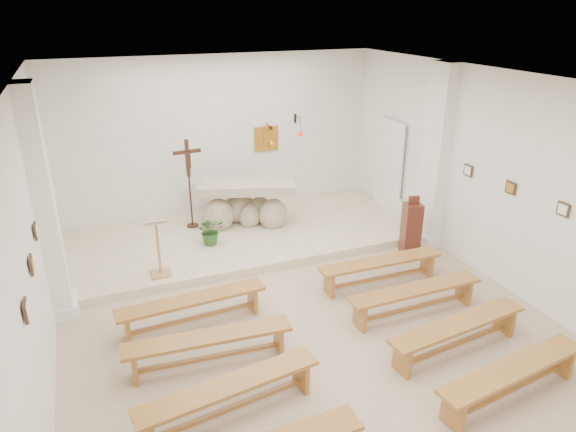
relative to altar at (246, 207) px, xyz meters
name	(u,v)px	position (x,y,z in m)	size (l,w,h in m)	color
ground	(316,334)	(-0.19, -3.88, -0.54)	(7.00, 10.00, 0.00)	tan
wall_left	(28,271)	(-3.68, -3.88, 1.21)	(0.02, 10.00, 3.50)	white
wall_right	(522,190)	(3.30, -3.88, 1.21)	(0.02, 10.00, 3.50)	white
wall_back	(220,138)	(-0.19, 1.11, 1.21)	(7.00, 0.02, 3.50)	white
ceiling	(322,89)	(-0.19, -3.88, 2.95)	(7.00, 10.00, 0.02)	silver
sanctuary_platform	(243,236)	(-0.19, -0.38, -0.47)	(6.98, 3.00, 0.15)	beige
pilaster_left	(45,207)	(-3.56, -1.88, 1.21)	(0.26, 0.55, 3.50)	white
pilaster_right	(435,158)	(3.18, -1.88, 1.21)	(0.26, 0.55, 3.50)	white
gold_wall_relief	(266,139)	(0.86, 1.08, 1.11)	(0.55, 0.04, 0.55)	gold
sanctuary_lamp	(300,131)	(1.56, 0.83, 1.27)	(0.11, 0.36, 0.44)	black
station_frame_left_front	(26,310)	(-3.66, -4.68, 1.18)	(0.03, 0.20, 0.20)	#3B281A
station_frame_left_mid	(31,265)	(-3.66, -3.68, 1.18)	(0.03, 0.20, 0.20)	#3B281A
station_frame_left_rear	(35,231)	(-3.66, -2.68, 1.18)	(0.03, 0.20, 0.20)	#3B281A
station_frame_right_front	(563,209)	(3.28, -4.68, 1.18)	(0.03, 0.20, 0.20)	#3B281A
station_frame_right_mid	(511,188)	(3.28, -3.68, 1.18)	(0.03, 0.20, 0.20)	#3B281A
station_frame_right_rear	(468,170)	(3.28, -2.68, 1.18)	(0.03, 0.20, 0.20)	#3B281A
radiator_left	(59,276)	(-3.62, -1.18, -0.27)	(0.10, 0.85, 0.52)	silver
radiator_right	(409,216)	(3.24, -1.18, -0.27)	(0.10, 0.85, 0.52)	silver
altar	(246,207)	(0.00, 0.00, 0.00)	(2.11, 1.34, 1.02)	beige
lectern	(158,247)	(-2.02, -1.53, 0.13)	(0.38, 0.33, 1.06)	tan
crucifix_stand	(189,178)	(-1.07, 0.31, 0.67)	(0.56, 0.24, 1.84)	#3D2013
potted_plant	(211,230)	(-0.91, -0.66, -0.11)	(0.50, 0.44, 0.56)	#2A5421
donation_pedestal	(411,229)	(2.55, -2.20, -0.02)	(0.38, 0.38, 1.17)	#542718
bench_left_front	(192,305)	(-1.79, -2.99, -0.19)	(2.21, 0.47, 0.46)	#AA7331
bench_right_front	(380,266)	(1.41, -2.99, -0.19)	(2.20, 0.39, 0.46)	#AA7331
bench_left_second	(209,343)	(-1.79, -3.98, -0.19)	(2.21, 0.51, 0.46)	#AA7331
bench_right_second	(415,295)	(1.41, -3.98, -0.19)	(2.19, 0.36, 0.46)	#AA7331
bench_left_third	(230,392)	(-1.79, -4.96, -0.19)	(2.22, 0.65, 0.46)	#AA7331
bench_right_third	(458,330)	(1.41, -4.96, -0.19)	(2.22, 0.58, 0.46)	#AA7331
bench_right_fourth	(512,375)	(1.41, -5.95, -0.19)	(2.22, 0.61, 0.46)	#AA7331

